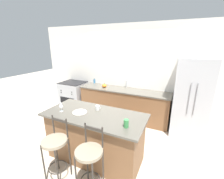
{
  "coord_description": "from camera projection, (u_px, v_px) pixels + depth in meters",
  "views": [
    {
      "loc": [
        1.44,
        -3.52,
        2.16
      ],
      "look_at": [
        0.05,
        -0.54,
        1.14
      ],
      "focal_mm": 24.0,
      "sensor_mm": 36.0,
      "label": 1
    }
  ],
  "objects": [
    {
      "name": "pumpkin_decoration",
      "position": [
        104.0,
        86.0,
        4.48
      ],
      "size": [
        0.14,
        0.14,
        0.13
      ],
      "color": "orange",
      "rests_on": "back_counter"
    },
    {
      "name": "wall_back",
      "position": [
        128.0,
        72.0,
        4.46
      ],
      "size": [
        6.0,
        0.07,
        2.7
      ],
      "color": "silver",
      "rests_on": "ground_plane"
    },
    {
      "name": "kitchen_island",
      "position": [
        95.0,
        136.0,
        2.83
      ],
      "size": [
        1.86,
        0.86,
        0.94
      ],
      "color": "brown",
      "rests_on": "ground_plane"
    },
    {
      "name": "refrigerator",
      "position": [
        191.0,
        98.0,
        3.53
      ],
      "size": [
        0.75,
        0.8,
        1.87
      ],
      "color": "#BCBCC1",
      "rests_on": "ground_plane"
    },
    {
      "name": "dinner_plate",
      "position": [
        80.0,
        112.0,
        2.75
      ],
      "size": [
        0.26,
        0.26,
        0.02
      ],
      "color": "beige",
      "rests_on": "kitchen_island"
    },
    {
      "name": "oven_range",
      "position": [
        74.0,
        95.0,
        5.14
      ],
      "size": [
        0.78,
        0.71,
        0.92
      ],
      "color": "#ADAFB5",
      "rests_on": "ground_plane"
    },
    {
      "name": "back_counter",
      "position": [
        124.0,
        103.0,
        4.46
      ],
      "size": [
        2.64,
        0.66,
        0.89
      ],
      "color": "brown",
      "rests_on": "ground_plane"
    },
    {
      "name": "tumbler_cup",
      "position": [
        126.0,
        123.0,
        2.25
      ],
      "size": [
        0.08,
        0.08,
        0.13
      ],
      "color": "#3D934C",
      "rests_on": "kitchen_island"
    },
    {
      "name": "ground_plane",
      "position": [
        119.0,
        122.0,
        4.27
      ],
      "size": [
        18.0,
        18.0,
        0.0
      ],
      "primitive_type": "plane",
      "color": "beige"
    },
    {
      "name": "bar_stool_near",
      "position": [
        56.0,
        147.0,
        2.34
      ],
      "size": [
        0.39,
        0.39,
        1.07
      ],
      "color": "#332D28",
      "rests_on": "ground_plane"
    },
    {
      "name": "sink_faucet",
      "position": [
        126.0,
        83.0,
        4.46
      ],
      "size": [
        0.02,
        0.13,
        0.22
      ],
      "color": "#ADAFB5",
      "rests_on": "back_counter"
    },
    {
      "name": "bar_stool_far",
      "position": [
        90.0,
        159.0,
        2.11
      ],
      "size": [
        0.39,
        0.39,
        1.07
      ],
      "color": "#332D28",
      "rests_on": "ground_plane"
    },
    {
      "name": "coffee_mug",
      "position": [
        98.0,
        108.0,
        2.85
      ],
      "size": [
        0.11,
        0.08,
        0.09
      ],
      "color": "white",
      "rests_on": "kitchen_island"
    },
    {
      "name": "soap_bottle",
      "position": [
        94.0,
        81.0,
        4.97
      ],
      "size": [
        0.06,
        0.06,
        0.16
      ],
      "color": "teal",
      "rests_on": "back_counter"
    },
    {
      "name": "wine_glass",
      "position": [
        61.0,
        104.0,
        2.76
      ],
      "size": [
        0.07,
        0.07,
        0.19
      ],
      "color": "white",
      "rests_on": "kitchen_island"
    }
  ]
}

